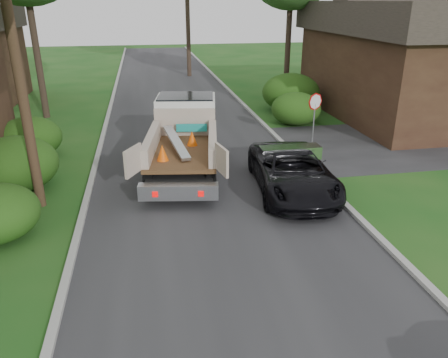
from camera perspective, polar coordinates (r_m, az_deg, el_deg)
ground at (r=10.70m, az=2.34°, el=-12.63°), size 120.00×120.00×0.00m
road at (r=19.63m, az=-4.04°, el=4.09°), size 8.00×90.00×0.02m
side_street at (r=23.26m, az=27.22°, el=4.56°), size 16.00×7.00×0.02m
curb_left at (r=19.62m, az=-16.04°, el=3.42°), size 0.20×90.00×0.12m
curb_right at (r=20.44m, az=7.49°, el=4.86°), size 0.20×90.00×0.12m
stop_sign at (r=19.45m, az=11.76°, el=8.93°), size 0.71×0.32×2.48m
utility_pole at (r=14.00m, az=-25.88°, el=16.32°), size 2.42×1.25×10.00m
house_right at (r=27.24m, az=23.88°, el=14.24°), size 9.72×12.96×6.20m
hedge_left_b at (r=16.54m, az=-25.59°, el=1.76°), size 2.86×2.86×1.87m
hedge_left_c at (r=19.87m, az=-24.05°, el=4.95°), size 2.60×2.60×1.70m
hedge_right_a at (r=23.51m, az=9.39°, el=9.05°), size 2.60×2.60×1.70m
hedge_right_b at (r=26.45m, az=8.72°, el=11.12°), size 3.38×3.38×2.21m
flatbed_truck at (r=17.31m, az=-5.13°, el=6.28°), size 3.74×6.98×2.52m
black_pickup at (r=15.03m, az=8.94°, el=1.02°), size 2.94×5.50×1.47m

